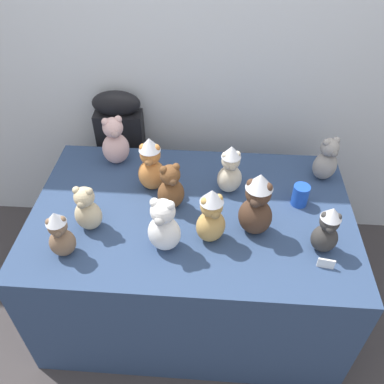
% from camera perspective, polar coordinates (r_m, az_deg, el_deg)
% --- Properties ---
extents(ground_plane, '(10.00, 10.00, 0.00)m').
position_cam_1_polar(ground_plane, '(2.41, -0.45, -19.69)').
color(ground_plane, '#3D3838').
extents(wall_back, '(7.00, 0.08, 2.60)m').
position_cam_1_polar(wall_back, '(2.28, 1.42, 20.95)').
color(wall_back, silver).
rests_on(wall_back, ground_plane).
extents(display_table, '(1.56, 0.98, 0.75)m').
position_cam_1_polar(display_table, '(2.23, 0.00, -9.46)').
color(display_table, navy).
rests_on(display_table, ground_plane).
extents(instrument_case, '(0.28, 0.13, 1.04)m').
position_cam_1_polar(instrument_case, '(2.63, -9.51, 3.96)').
color(instrument_case, black).
rests_on(instrument_case, ground_plane).
extents(teddy_bear_chestnut, '(0.16, 0.15, 0.25)m').
position_cam_1_polar(teddy_bear_chestnut, '(1.90, -3.03, 0.56)').
color(teddy_bear_chestnut, brown).
rests_on(teddy_bear_chestnut, display_table).
extents(teddy_bear_honey, '(0.16, 0.15, 0.29)m').
position_cam_1_polar(teddy_bear_honey, '(1.73, 2.74, -3.46)').
color(teddy_bear_honey, tan).
rests_on(teddy_bear_honey, display_table).
extents(teddy_bear_snow, '(0.16, 0.15, 0.28)m').
position_cam_1_polar(teddy_bear_snow, '(1.71, -4.03, -4.89)').
color(teddy_bear_snow, white).
rests_on(teddy_bear_snow, display_table).
extents(teddy_bear_cocoa, '(0.18, 0.17, 0.33)m').
position_cam_1_polar(teddy_bear_cocoa, '(1.77, 9.14, -1.83)').
color(teddy_bear_cocoa, '#4C3323').
rests_on(teddy_bear_cocoa, display_table).
extents(teddy_bear_charcoal, '(0.12, 0.11, 0.25)m').
position_cam_1_polar(teddy_bear_charcoal, '(1.79, 18.56, -5.15)').
color(teddy_bear_charcoal, '#383533').
rests_on(teddy_bear_charcoal, display_table).
extents(teddy_bear_ginger, '(0.14, 0.12, 0.30)m').
position_cam_1_polar(teddy_bear_ginger, '(2.00, -5.82, 3.86)').
color(teddy_bear_ginger, '#D17F3D').
rests_on(teddy_bear_ginger, display_table).
extents(teddy_bear_cream, '(0.14, 0.13, 0.27)m').
position_cam_1_polar(teddy_bear_cream, '(1.98, 5.42, 3.13)').
color(teddy_bear_cream, beige).
rests_on(teddy_bear_cream, display_table).
extents(teddy_bear_blush, '(0.18, 0.17, 0.29)m').
position_cam_1_polar(teddy_bear_blush, '(2.21, -10.85, 6.96)').
color(teddy_bear_blush, beige).
rests_on(teddy_bear_blush, display_table).
extents(teddy_bear_mocha, '(0.14, 0.12, 0.25)m').
position_cam_1_polar(teddy_bear_mocha, '(1.77, -18.19, -5.74)').
color(teddy_bear_mocha, '#7F6047').
rests_on(teddy_bear_mocha, display_table).
extents(teddy_bear_sand, '(0.13, 0.11, 0.24)m').
position_cam_1_polar(teddy_bear_sand, '(1.86, -14.64, -2.43)').
color(teddy_bear_sand, '#CCB78E').
rests_on(teddy_bear_sand, display_table).
extents(teddy_bear_ash, '(0.16, 0.15, 0.25)m').
position_cam_1_polar(teddy_bear_ash, '(2.18, 18.50, 4.30)').
color(teddy_bear_ash, gray).
rests_on(teddy_bear_ash, display_table).
extents(party_cup_blue, '(0.08, 0.08, 0.11)m').
position_cam_1_polar(party_cup_blue, '(2.02, 15.09, -0.44)').
color(party_cup_blue, blue).
rests_on(party_cup_blue, display_table).
extents(name_card_front_left, '(0.07, 0.02, 0.05)m').
position_cam_1_polar(name_card_front_left, '(1.80, 18.44, -9.59)').
color(name_card_front_left, white).
rests_on(name_card_front_left, display_table).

